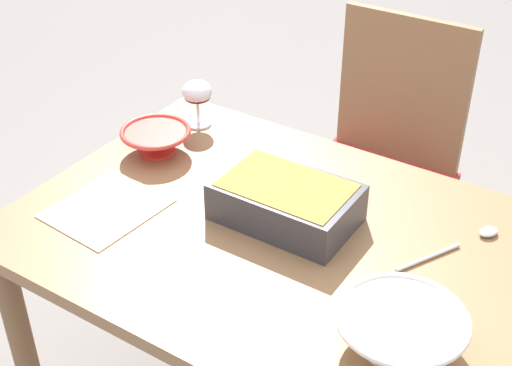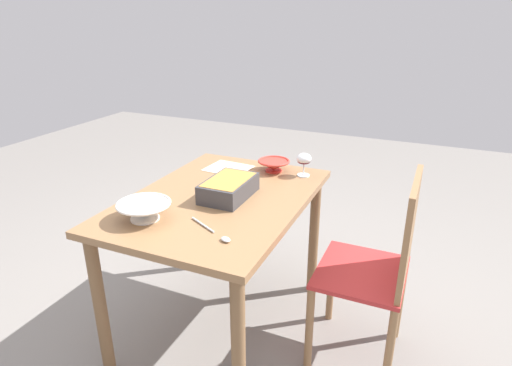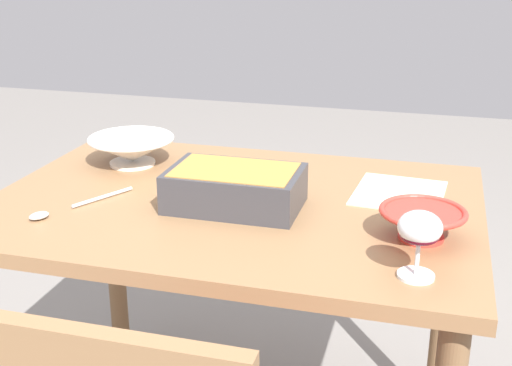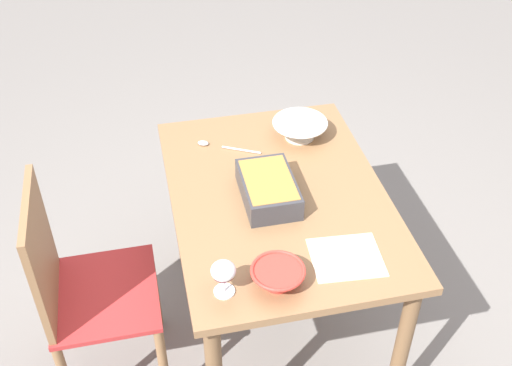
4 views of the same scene
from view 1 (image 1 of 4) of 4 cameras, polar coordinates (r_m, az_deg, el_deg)
dining_table at (r=1.55m, az=1.97°, el=-6.99°), size 1.10×0.78×0.74m
chair at (r=2.20m, az=10.13°, el=2.02°), size 0.42×0.38×0.93m
wine_glass at (r=1.83m, az=-4.72°, el=7.05°), size 0.08×0.08×0.12m
casserole_dish at (r=1.49m, az=2.42°, el=-1.39°), size 0.29×0.19×0.09m
mixing_bowl at (r=1.23m, az=11.45°, el=-11.42°), size 0.22×0.22×0.08m
small_bowl at (r=1.74m, az=-7.99°, el=3.49°), size 0.17×0.17×0.06m
serving_spoon at (r=1.51m, az=16.55°, el=-4.43°), size 0.14×0.24×0.01m
napkin at (r=1.58m, az=-11.84°, el=-2.00°), size 0.22×0.24×0.00m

